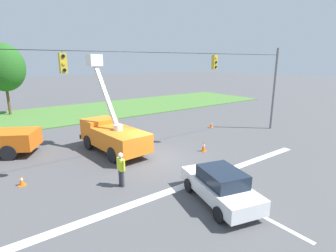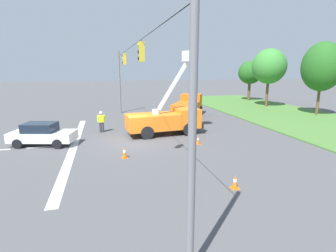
# 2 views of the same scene
# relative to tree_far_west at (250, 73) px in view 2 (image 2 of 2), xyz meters

# --- Properties ---
(ground_plane) EXTENTS (200.00, 200.00, 0.00)m
(ground_plane) POSITION_rel_tree_far_west_xyz_m (19.98, -21.23, -4.55)
(ground_plane) COLOR #4C4C4F
(grass_verge) EXTENTS (56.00, 12.00, 0.10)m
(grass_verge) POSITION_rel_tree_far_west_xyz_m (19.98, -3.23, -4.50)
(grass_verge) COLOR #477533
(grass_verge) RESTS_ON ground
(lane_markings) EXTENTS (17.60, 15.25, 0.01)m
(lane_markings) POSITION_rel_tree_far_west_xyz_m (19.98, -26.79, -4.54)
(lane_markings) COLOR silver
(lane_markings) RESTS_ON ground
(signal_gantry) EXTENTS (26.20, 0.33, 7.20)m
(signal_gantry) POSITION_rel_tree_far_west_xyz_m (19.99, -21.23, -0.30)
(signal_gantry) COLOR slate
(signal_gantry) RESTS_ON ground
(tree_far_west) EXTENTS (3.69, 3.79, 6.41)m
(tree_far_west) POSITION_rel_tree_far_west_xyz_m (0.00, 0.00, 0.00)
(tree_far_west) COLOR brown
(tree_far_west) RESTS_ON ground
(tree_west) EXTENTS (4.64, 4.40, 7.81)m
(tree_west) POSITION_rel_tree_far_west_xyz_m (6.92, -1.39, 0.93)
(tree_west) COLOR brown
(tree_west) RESTS_ON ground
(tree_centre) EXTENTS (4.45, 4.11, 8.04)m
(tree_centre) POSITION_rel_tree_far_west_xyz_m (14.27, 0.11, 0.84)
(tree_centre) COLOR brown
(tree_centre) RESTS_ON ground
(utility_truck_bucket_lift) EXTENTS (2.79, 6.17, 6.56)m
(utility_truck_bucket_lift) POSITION_rel_tree_far_west_xyz_m (18.46, -18.40, -3.23)
(utility_truck_bucket_lift) COLOR orange
(utility_truck_bucket_lift) RESTS_ON ground
(utility_truck_support_near) EXTENTS (6.48, 5.07, 2.32)m
(utility_truck_support_near) POSITION_rel_tree_far_west_xyz_m (11.29, -14.14, -3.38)
(utility_truck_support_near) COLOR orange
(utility_truck_support_near) RESTS_ON ground
(sedan_white) EXTENTS (2.79, 4.61, 1.56)m
(sedan_white) POSITION_rel_tree_far_west_xyz_m (19.42, -27.41, -3.76)
(sedan_white) COLOR white
(sedan_white) RESTS_ON ground
(road_worker) EXTENTS (0.27, 0.65, 1.77)m
(road_worker) POSITION_rel_tree_far_west_xyz_m (16.59, -23.44, -3.55)
(road_worker) COLOR #383842
(road_worker) RESTS_ON ground
(traffic_cone_foreground_left) EXTENTS (0.36, 0.36, 0.59)m
(traffic_cone_foreground_left) POSITION_rel_tree_far_west_xyz_m (12.55, -20.39, -4.26)
(traffic_cone_foreground_left) COLOR orange
(traffic_cone_foreground_left) RESTS_ON ground
(traffic_cone_foreground_right) EXTENTS (0.36, 0.36, 0.73)m
(traffic_cone_foreground_right) POSITION_rel_tree_far_west_xyz_m (23.54, -22.12, -4.19)
(traffic_cone_foreground_right) COLOR orange
(traffic_cone_foreground_right) RESTS_ON ground
(traffic_cone_mid_right) EXTENTS (0.36, 0.36, 0.65)m
(traffic_cone_mid_right) POSITION_rel_tree_far_west_xyz_m (28.80, -17.71, -4.23)
(traffic_cone_mid_right) COLOR orange
(traffic_cone_mid_right) RESTS_ON ground
(traffic_cone_near_bucket) EXTENTS (0.36, 0.36, 0.63)m
(traffic_cone_near_bucket) POSITION_rel_tree_far_west_xyz_m (21.81, -16.87, -4.24)
(traffic_cone_near_bucket) COLOR orange
(traffic_cone_near_bucket) RESTS_ON ground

